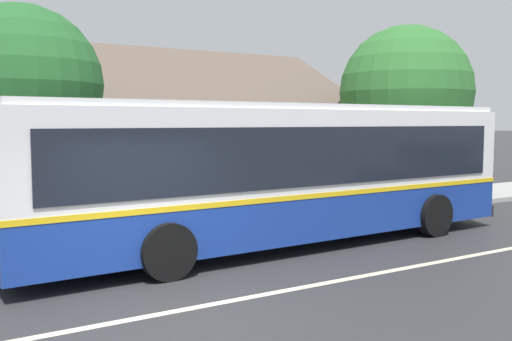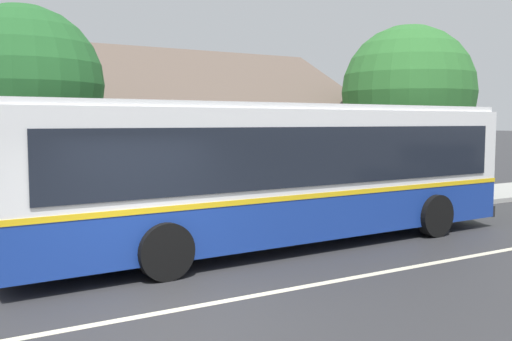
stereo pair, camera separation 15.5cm
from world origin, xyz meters
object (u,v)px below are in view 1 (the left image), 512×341
street_tree_primary (406,92)px  bench_down_street (124,211)px  transit_bus (280,170)px  street_tree_secondary (23,85)px  bus_stop_sign (429,156)px

street_tree_primary → bench_down_street: bearing=-175.5°
transit_bus → street_tree_secondary: 6.40m
street_tree_primary → street_tree_secondary: size_ratio=1.09×
transit_bus → bus_stop_sign: bearing=16.5°
street_tree_secondary → bus_stop_sign: size_ratio=2.27×
street_tree_secondary → bus_stop_sign: street_tree_secondary is taller
bench_down_street → street_tree_primary: 10.69m
bench_down_street → bus_stop_sign: size_ratio=0.63×
transit_bus → street_tree_primary: bearing=25.9°
bench_down_street → bus_stop_sign: bearing=-4.9°
transit_bus → street_tree_secondary: (-4.52, 4.10, 1.92)m
transit_bus → bench_down_street: transit_bus is taller
bench_down_street → street_tree_secondary: street_tree_secondary is taller
bench_down_street → bus_stop_sign: (9.58, -0.82, 1.08)m
street_tree_secondary → bus_stop_sign: (11.58, -2.01, -1.93)m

